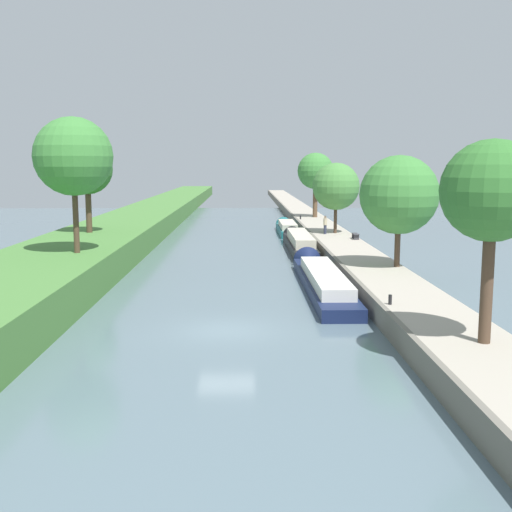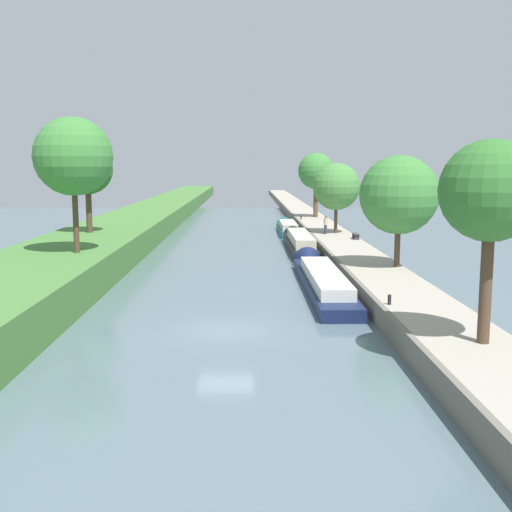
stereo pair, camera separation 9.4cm
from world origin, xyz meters
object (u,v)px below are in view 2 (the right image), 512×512
(narrowboat_teal, at_px, (287,228))
(person_walking, at_px, (326,224))
(mooring_bollard_near, at_px, (389,300))
(narrowboat_black, at_px, (299,242))
(park_bench, at_px, (356,235))
(narrowboat_navy, at_px, (321,278))
(mooring_bollard_far, at_px, (301,217))

(narrowboat_teal, distance_m, person_walking, 11.14)
(narrowboat_teal, bearing_deg, person_walking, -75.59)
(person_walking, bearing_deg, mooring_bollard_near, -91.63)
(narrowboat_black, bearing_deg, park_bench, -12.18)
(narrowboat_navy, xyz_separation_m, mooring_bollard_far, (1.94, 35.38, 0.73))
(narrowboat_teal, distance_m, mooring_bollard_far, 5.38)
(park_bench, bearing_deg, mooring_bollard_near, -96.58)
(mooring_bollard_near, bearing_deg, person_walking, 88.37)
(mooring_bollard_far, xyz_separation_m, park_bench, (2.90, -19.63, 0.12))
(narrowboat_black, xyz_separation_m, mooring_bollard_far, (1.81, 18.61, 0.62))
(narrowboat_navy, distance_m, mooring_bollard_near, 9.63)
(narrowboat_navy, bearing_deg, person_walking, 81.99)
(narrowboat_navy, xyz_separation_m, narrowboat_teal, (0.02, 30.41, 0.00))
(person_walking, bearing_deg, narrowboat_teal, 104.41)
(narrowboat_navy, height_order, narrowboat_teal, narrowboat_navy)
(person_walking, relative_size, mooring_bollard_near, 3.69)
(narrowboat_teal, height_order, park_bench, park_bench)
(narrowboat_teal, bearing_deg, mooring_bollard_far, 68.83)
(mooring_bollard_near, height_order, mooring_bollard_far, same)
(narrowboat_black, height_order, person_walking, person_walking)
(narrowboat_teal, relative_size, person_walking, 7.02)
(narrowboat_navy, distance_m, narrowboat_black, 16.77)
(narrowboat_teal, height_order, mooring_bollard_near, mooring_bollard_near)
(person_walking, height_order, park_bench, person_walking)
(narrowboat_black, xyz_separation_m, mooring_bollard_near, (1.81, -26.17, 0.62))
(narrowboat_navy, height_order, person_walking, person_walking)
(person_walking, xyz_separation_m, park_bench, (2.08, -3.95, -0.53))
(mooring_bollard_near, bearing_deg, mooring_bollard_far, 90.00)
(person_walking, height_order, mooring_bollard_near, person_walking)
(narrowboat_navy, relative_size, mooring_bollard_far, 38.30)
(narrowboat_black, relative_size, narrowboat_teal, 1.31)
(mooring_bollard_near, bearing_deg, narrowboat_navy, 101.68)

